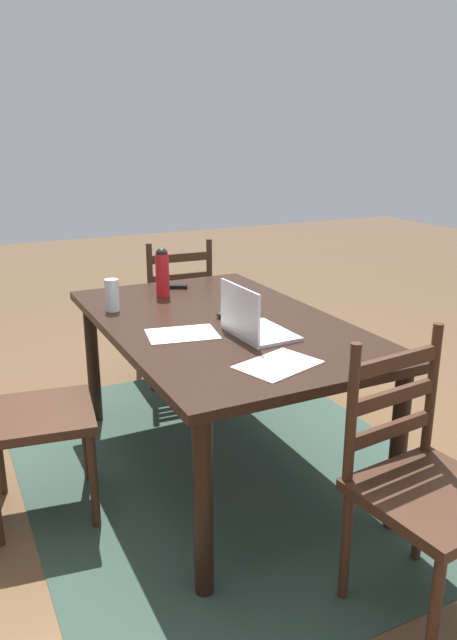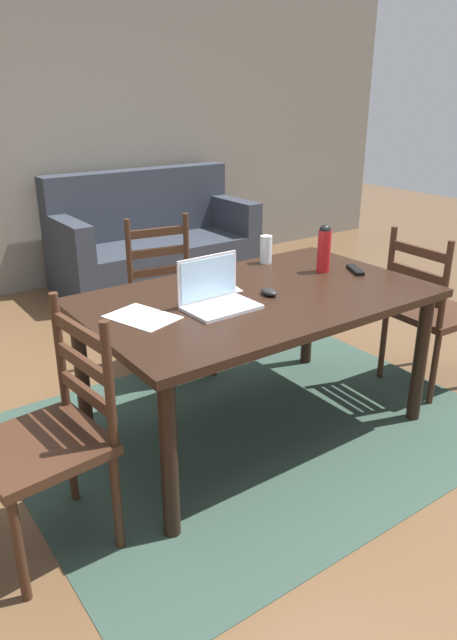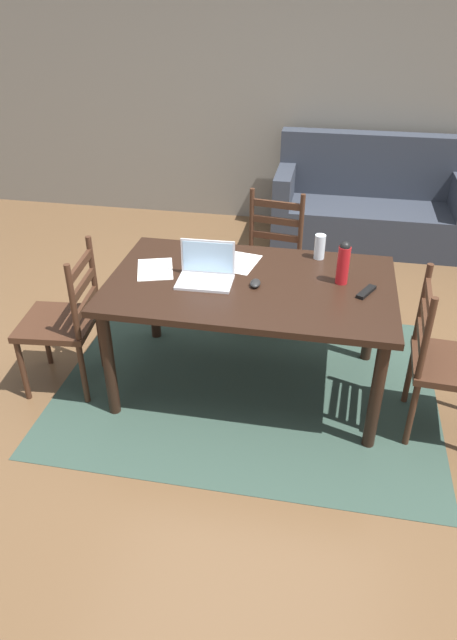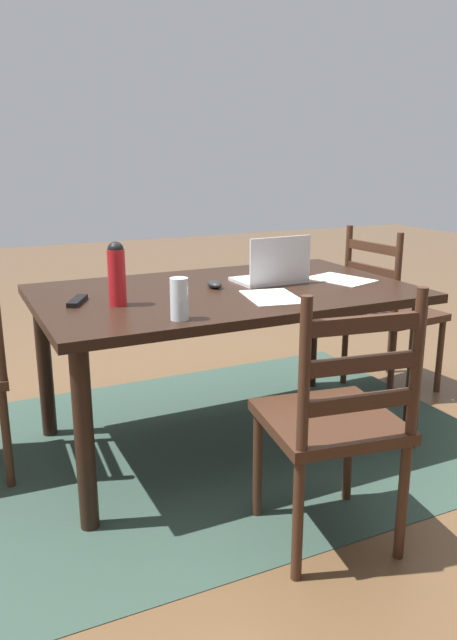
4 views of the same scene
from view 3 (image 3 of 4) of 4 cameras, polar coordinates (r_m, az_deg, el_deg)
The scene contains 15 objects.
ground_plane at distance 3.69m, azimuth 2.03°, elevation -6.40°, with size 14.00×14.00×0.00m, color brown.
area_rug at distance 3.69m, azimuth 2.04°, elevation -6.36°, with size 2.38×1.86×0.01m, color #2D4238.
wall_back at distance 5.97m, azimuth 7.23°, elevation 22.51°, with size 8.00×0.12×2.70m, color slate.
dining_table at distance 3.32m, azimuth 2.25°, elevation 2.66°, with size 1.67×1.02×0.75m.
chair_right_near at distance 3.31m, azimuth 21.29°, elevation -4.02°, with size 0.46×0.46×0.95m.
chair_far_head at distance 4.19m, azimuth 4.15°, elevation 5.96°, with size 0.50×0.50×0.95m.
chair_left_near at distance 3.58m, azimuth -16.43°, elevation -0.15°, with size 0.48×0.48×0.95m.
couch at distance 5.75m, azimuth 14.07°, elevation 11.20°, with size 1.80×0.80×1.00m.
laptop at distance 3.28m, azimuth -2.29°, elevation 5.03°, with size 0.33×0.23×0.23m.
water_bottle at distance 3.28m, azimuth 11.63°, elevation 5.83°, with size 0.07×0.07×0.26m.
drinking_glass at distance 3.58m, azimuth 9.28°, elevation 7.38°, with size 0.07×0.07×0.16m, color silver.
computer_mouse at distance 3.23m, azimuth 2.74°, elevation 3.76°, with size 0.06×0.10×0.03m, color black.
tv_remote at distance 3.25m, azimuth 13.86°, elevation 2.80°, with size 0.04×0.17×0.02m, color black.
paper_stack_left at distance 3.45m, azimuth -7.48°, elevation 5.15°, with size 0.21×0.30×0.00m, color white.
paper_stack_right at distance 3.51m, azimuth 1.08°, elevation 5.86°, with size 0.21×0.30×0.00m, color white.
Camera 3 is at (0.42, -2.88, 2.27)m, focal length 31.41 mm.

